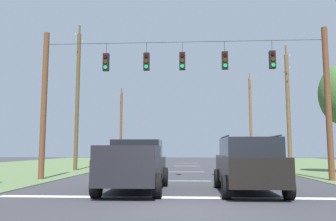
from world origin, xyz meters
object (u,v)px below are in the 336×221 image
object	(u,v)px
distant_car_crossing_white	(247,158)
utility_pole_far_left	(121,126)
distant_car_oncoming	(254,162)
utility_pole_far_right	(251,119)
overhead_signal_span	(183,94)
suv_black	(248,164)
utility_pole_mid_left	(77,99)
pickup_truck	(135,165)
utility_pole_mid_right	(288,108)

from	to	relation	value
distant_car_crossing_white	utility_pole_far_left	size ratio (longest dim) A/B	0.46
distant_car_oncoming	utility_pole_far_right	size ratio (longest dim) A/B	0.39
utility_pole_far_right	overhead_signal_span	bearing A→B (deg)	-107.93
utility_pole_far_right	utility_pole_far_left	bearing A→B (deg)	178.90
utility_pole_far_left	distant_car_oncoming	bearing A→B (deg)	-58.54
distant_car_oncoming	utility_pole_far_left	world-z (taller)	utility_pole_far_left
suv_black	utility_pole_far_left	xyz separation A→B (m)	(-10.62, 30.08, 3.49)
distant_car_oncoming	utility_pole_far_left	size ratio (longest dim) A/B	0.46
suv_black	utility_pole_far_right	bearing A→B (deg)	79.38
utility_pole_mid_left	utility_pole_far_left	xyz separation A→B (m)	(0.02, 17.32, -0.92)
suv_black	utility_pole_far_left	size ratio (longest dim) A/B	0.51
distant_car_crossing_white	utility_pole_mid_left	xyz separation A→B (m)	(-13.89, -6.77, 4.68)
pickup_truck	utility_pole_far_right	bearing A→B (deg)	71.59
utility_pole_far_left	pickup_truck	bearing A→B (deg)	-77.80
overhead_signal_span	pickup_truck	xyz separation A→B (m)	(-1.79, -4.68, -3.52)
suv_black	distant_car_oncoming	size ratio (longest dim) A/B	1.11
pickup_truck	utility_pole_far_right	distance (m)	31.29
utility_pole_far_right	utility_pole_mid_left	size ratio (longest dim) A/B	0.98
suv_black	distant_car_oncoming	world-z (taller)	suv_black
pickup_truck	utility_pole_mid_left	size ratio (longest dim) A/B	0.48
pickup_truck	distant_car_crossing_white	bearing A→B (deg)	68.75
overhead_signal_span	pickup_truck	distance (m)	6.12
pickup_truck	distant_car_oncoming	xyz separation A→B (m)	(6.19, 9.08, -0.18)
overhead_signal_span	suv_black	world-z (taller)	overhead_signal_span
distant_car_oncoming	utility_pole_far_right	xyz separation A→B (m)	(3.59, 20.31, 4.58)
overhead_signal_span	utility_pole_mid_right	distance (m)	11.52
utility_pole_mid_right	utility_pole_far_left	size ratio (longest dim) A/B	1.02
overhead_signal_span	utility_pole_far_left	bearing A→B (deg)	108.17
utility_pole_mid_left	utility_pole_far_right	bearing A→B (deg)	46.34
utility_pole_mid_left	distant_car_crossing_white	bearing A→B (deg)	25.99
distant_car_oncoming	utility_pole_far_left	xyz separation A→B (m)	(-12.61, 20.62, 3.76)
utility_pole_mid_right	suv_black	bearing A→B (deg)	-112.03
utility_pole_mid_right	pickup_truck	bearing A→B (deg)	-126.40
utility_pole_far_right	utility_pole_mid_left	xyz separation A→B (m)	(-16.23, -17.00, 0.09)
utility_pole_mid_left	pickup_truck	bearing A→B (deg)	-62.52
distant_car_crossing_white	suv_black	bearing A→B (deg)	-99.44
pickup_truck	utility_pole_far_right	world-z (taller)	utility_pole_far_right
overhead_signal_span	distant_car_oncoming	size ratio (longest dim) A/B	3.53
pickup_truck	distant_car_oncoming	world-z (taller)	pickup_truck
distant_car_crossing_white	utility_pole_far_right	world-z (taller)	utility_pole_far_right
suv_black	distant_car_crossing_white	xyz separation A→B (m)	(3.25, 19.54, -0.27)
utility_pole_mid_right	utility_pole_far_right	bearing A→B (deg)	89.54
utility_pole_mid_right	utility_pole_far_right	xyz separation A→B (m)	(0.13, 16.29, 0.69)
overhead_signal_span	utility_pole_far_right	distance (m)	25.98
suv_black	utility_pole_far_left	distance (m)	32.09
distant_car_oncoming	utility_pole_mid_right	distance (m)	6.58
pickup_truck	suv_black	size ratio (longest dim) A/B	1.12
overhead_signal_span	utility_pole_far_left	distance (m)	26.33
distant_car_oncoming	suv_black	bearing A→B (deg)	-101.87
suv_black	distant_car_oncoming	distance (m)	9.67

